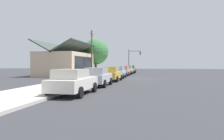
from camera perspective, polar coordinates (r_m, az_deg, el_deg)
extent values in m
plane|color=#38383D|center=(30.02, 6.47, -2.12)|extent=(120.00, 120.00, 0.00)
cube|color=beige|center=(30.90, -3.96, -1.86)|extent=(60.00, 4.20, 0.16)
cube|color=silver|center=(14.47, -9.52, -3.37)|extent=(4.70, 1.92, 0.70)
cube|color=beige|center=(14.00, -10.21, -0.96)|extent=(2.27, 1.66, 0.56)
cylinder|color=black|center=(16.18, -10.77, -4.10)|extent=(0.66, 0.23, 0.66)
cylinder|color=black|center=(15.59, -4.43, -4.30)|extent=(0.66, 0.23, 0.66)
cylinder|color=black|center=(13.56, -15.37, -5.23)|extent=(0.66, 0.23, 0.66)
cylinder|color=black|center=(12.84, -7.93, -5.56)|extent=(0.66, 0.23, 0.66)
cube|color=silver|center=(19.77, -3.57, -2.04)|extent=(4.38, 1.76, 0.70)
cube|color=#A0A2A6|center=(19.32, -3.89, -0.25)|extent=(2.10, 1.55, 0.56)
cylinder|color=black|center=(21.33, -4.99, -2.72)|extent=(0.66, 0.22, 0.66)
cylinder|color=black|center=(20.94, -0.34, -2.80)|extent=(0.66, 0.22, 0.66)
cylinder|color=black|center=(18.73, -7.19, -3.32)|extent=(0.66, 0.22, 0.66)
cylinder|color=black|center=(18.28, -1.92, -3.43)|extent=(0.66, 0.22, 0.66)
cube|color=gold|center=(25.43, -0.18, -1.24)|extent=(4.55, 1.87, 0.70)
cube|color=gold|center=(24.97, -0.39, 0.16)|extent=(2.20, 1.61, 0.56)
cylinder|color=black|center=(27.00, -1.43, -1.82)|extent=(0.66, 0.23, 0.66)
cylinder|color=black|center=(26.67, 2.30, -1.86)|extent=(0.66, 0.23, 0.66)
cylinder|color=black|center=(24.29, -2.90, -2.20)|extent=(0.66, 0.23, 0.66)
cylinder|color=black|center=(23.91, 1.23, -2.26)|extent=(0.66, 0.23, 0.66)
cube|color=#8CB7E0|center=(31.09, 1.48, -0.73)|extent=(4.43, 1.87, 0.70)
cube|color=#779CBE|center=(30.63, 1.37, 0.41)|extent=(2.14, 1.63, 0.56)
cylinder|color=black|center=(32.59, 0.24, -1.24)|extent=(0.66, 0.23, 0.66)
cylinder|color=black|center=(32.35, 3.42, -1.27)|extent=(0.66, 0.23, 0.66)
cylinder|color=black|center=(29.90, -0.61, -1.49)|extent=(0.66, 0.23, 0.66)
cylinder|color=black|center=(29.64, 2.85, -1.52)|extent=(0.66, 0.23, 0.66)
cube|color=#EA8C75|center=(37.10, 2.93, -0.36)|extent=(4.39, 1.80, 0.70)
cube|color=tan|center=(36.65, 2.83, 0.60)|extent=(2.12, 1.55, 0.56)
cylinder|color=black|center=(38.58, 1.96, -0.81)|extent=(0.66, 0.23, 0.66)
cylinder|color=black|center=(38.34, 4.50, -0.83)|extent=(0.66, 0.23, 0.66)
cylinder|color=black|center=(35.92, 1.26, -0.98)|extent=(0.66, 0.23, 0.66)
cylinder|color=black|center=(35.66, 3.98, -1.01)|extent=(0.66, 0.23, 0.66)
cube|color=#9ED1BC|center=(42.49, 3.91, -0.12)|extent=(4.34, 1.84, 0.70)
cube|color=#86B1A0|center=(42.05, 3.83, 0.72)|extent=(2.10, 1.59, 0.56)
cylinder|color=black|center=(43.95, 2.99, -0.52)|extent=(0.66, 0.23, 0.66)
cylinder|color=black|center=(43.72, 5.28, -0.54)|extent=(0.66, 0.23, 0.66)
cylinder|color=black|center=(41.31, 2.45, -0.65)|extent=(0.66, 0.23, 0.66)
cylinder|color=black|center=(41.07, 4.88, -0.67)|extent=(0.66, 0.23, 0.66)
cube|color=olive|center=(48.63, 4.73, 0.09)|extent=(4.55, 1.77, 0.70)
cube|color=#61683C|center=(48.16, 4.68, 0.82)|extent=(2.19, 1.55, 0.56)
cylinder|color=black|center=(50.12, 3.89, -0.27)|extent=(0.66, 0.22, 0.66)
cylinder|color=black|center=(49.96, 5.88, -0.28)|extent=(0.66, 0.22, 0.66)
cylinder|color=black|center=(47.33, 3.52, -0.38)|extent=(0.66, 0.22, 0.66)
cylinder|color=black|center=(47.16, 5.63, -0.39)|extent=(0.66, 0.22, 0.66)
cube|color=#CCB293|center=(38.01, -11.31, 1.39)|extent=(11.47, 6.14, 3.67)
cube|color=black|center=(36.98, -6.83, 1.69)|extent=(9.17, 0.08, 2.05)
cube|color=#3F4C47|center=(37.56, -9.15, 5.45)|extent=(12.07, 3.36, 1.89)
cube|color=#3F4C47|center=(38.69, -13.46, 5.31)|extent=(12.07, 3.36, 1.89)
cylinder|color=brown|center=(44.60, -4.07, 0.93)|extent=(0.44, 0.44, 2.88)
sphere|color=#38753D|center=(44.66, -4.08, 4.52)|extent=(4.93, 4.93, 4.93)
cylinder|color=#383833|center=(52.63, 4.20, 2.29)|extent=(0.14, 0.14, 5.20)
cylinder|color=#383833|center=(52.59, 5.62, 4.68)|extent=(0.10, 2.60, 0.10)
cube|color=black|center=(52.47, 7.03, 4.19)|extent=(0.28, 0.24, 0.80)
sphere|color=red|center=(52.34, 7.02, 4.49)|extent=(0.16, 0.16, 0.16)
sphere|color=yellow|center=(52.32, 7.02, 4.20)|extent=(0.16, 0.16, 0.16)
sphere|color=green|center=(52.31, 7.02, 3.92)|extent=(0.16, 0.16, 0.16)
cylinder|color=brown|center=(38.61, -5.04, 4.26)|extent=(0.24, 0.24, 7.50)
cube|color=brown|center=(38.88, -5.06, 8.91)|extent=(1.80, 0.12, 0.12)
cylinder|color=red|center=(23.41, -5.08, -2.09)|extent=(0.22, 0.22, 0.55)
sphere|color=red|center=(23.39, -5.09, -1.24)|extent=(0.18, 0.18, 0.18)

